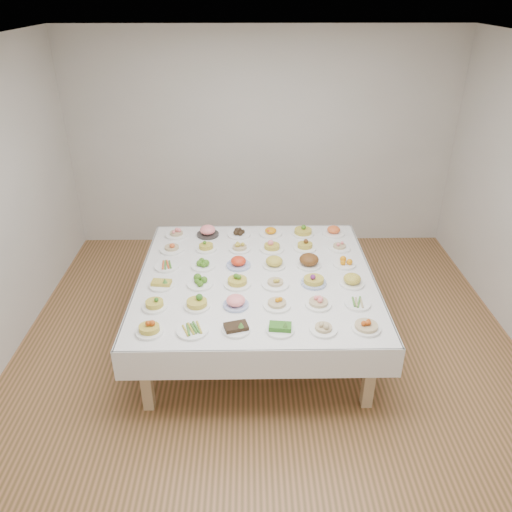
{
  "coord_description": "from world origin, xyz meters",
  "views": [
    {
      "loc": [
        -0.18,
        -3.87,
        3.19
      ],
      "look_at": [
        -0.11,
        0.37,
        0.88
      ],
      "focal_mm": 35.0,
      "sensor_mm": 36.0,
      "label": 1
    }
  ],
  "objects_px": {
    "display_table": "(256,281)",
    "dish_35": "(334,229)",
    "dish_0": "(149,327)",
    "dish_18": "(167,265)"
  },
  "relations": [
    {
      "from": "dish_35",
      "to": "dish_0",
      "type": "bearing_deg",
      "value": -134.62
    },
    {
      "from": "dish_0",
      "to": "dish_18",
      "type": "height_order",
      "value": "dish_0"
    },
    {
      "from": "display_table",
      "to": "dish_0",
      "type": "bearing_deg",
      "value": -134.53
    },
    {
      "from": "display_table",
      "to": "dish_35",
      "type": "xyz_separation_m",
      "value": [
        0.87,
        0.88,
        0.13
      ]
    },
    {
      "from": "dish_18",
      "to": "dish_35",
      "type": "relative_size",
      "value": 0.98
    },
    {
      "from": "display_table",
      "to": "dish_35",
      "type": "distance_m",
      "value": 1.25
    },
    {
      "from": "dish_0",
      "to": "dish_18",
      "type": "relative_size",
      "value": 0.93
    },
    {
      "from": "dish_0",
      "to": "dish_18",
      "type": "bearing_deg",
      "value": 90.62
    },
    {
      "from": "dish_0",
      "to": "dish_35",
      "type": "distance_m",
      "value": 2.47
    },
    {
      "from": "dish_18",
      "to": "dish_35",
      "type": "distance_m",
      "value": 1.89
    }
  ]
}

